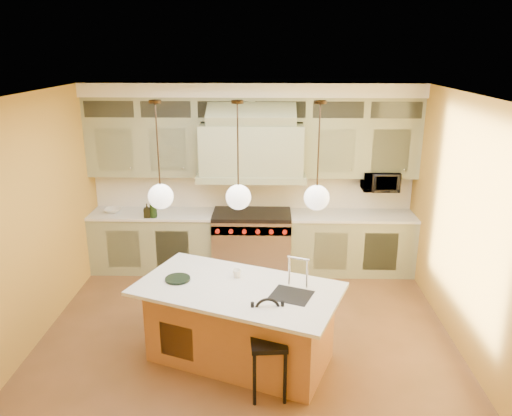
{
  "coord_description": "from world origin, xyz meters",
  "views": [
    {
      "loc": [
        0.26,
        -5.13,
        3.38
      ],
      "look_at": [
        0.1,
        0.7,
        1.5
      ],
      "focal_mm": 35.0,
      "sensor_mm": 36.0,
      "label": 1
    }
  ],
  "objects_px": {
    "counter_stool": "(268,344)",
    "microwave": "(380,181)",
    "range": "(252,241)",
    "kitchen_island": "(240,322)"
  },
  "relations": [
    {
      "from": "counter_stool",
      "to": "microwave",
      "type": "distance_m",
      "value": 3.62
    },
    {
      "from": "counter_stool",
      "to": "microwave",
      "type": "relative_size",
      "value": 1.87
    },
    {
      "from": "range",
      "to": "microwave",
      "type": "height_order",
      "value": "microwave"
    },
    {
      "from": "kitchen_island",
      "to": "microwave",
      "type": "xyz_separation_m",
      "value": [
        2.0,
        2.5,
        0.98
      ]
    },
    {
      "from": "range",
      "to": "kitchen_island",
      "type": "height_order",
      "value": "kitchen_island"
    },
    {
      "from": "range",
      "to": "microwave",
      "type": "bearing_deg",
      "value": 3.12
    },
    {
      "from": "range",
      "to": "kitchen_island",
      "type": "distance_m",
      "value": 2.4
    },
    {
      "from": "kitchen_island",
      "to": "counter_stool",
      "type": "distance_m",
      "value": 0.66
    },
    {
      "from": "range",
      "to": "kitchen_island",
      "type": "bearing_deg",
      "value": -91.11
    },
    {
      "from": "microwave",
      "to": "counter_stool",
      "type": "bearing_deg",
      "value": -118.64
    }
  ]
}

